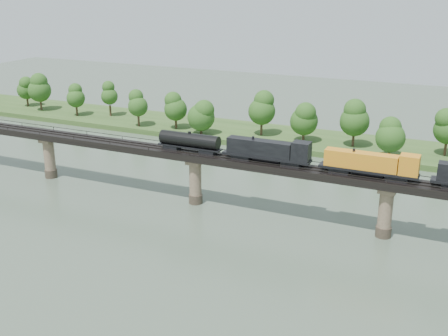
% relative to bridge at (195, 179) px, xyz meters
% --- Properties ---
extents(ground, '(400.00, 400.00, 0.00)m').
position_rel_bridge_xyz_m(ground, '(0.00, -30.00, -5.46)').
color(ground, '#3A4A3B').
rests_on(ground, ground).
extents(far_bank, '(300.00, 24.00, 1.60)m').
position_rel_bridge_xyz_m(far_bank, '(0.00, 55.00, -4.66)').
color(far_bank, '#2D4A1D').
rests_on(far_bank, ground).
extents(bridge, '(236.00, 30.00, 11.50)m').
position_rel_bridge_xyz_m(bridge, '(0.00, 0.00, 0.00)').
color(bridge, '#473A2D').
rests_on(bridge, ground).
extents(bridge_superstructure, '(220.00, 4.90, 0.75)m').
position_rel_bridge_xyz_m(bridge_superstructure, '(0.00, 0.00, 6.33)').
color(bridge_superstructure, black).
rests_on(bridge_superstructure, bridge).
extents(far_treeline, '(289.06, 17.54, 13.60)m').
position_rel_bridge_xyz_m(far_treeline, '(-8.21, 50.52, 3.37)').
color(far_treeline, '#382619').
rests_on(far_treeline, far_bank).
extents(freight_train, '(73.79, 2.87, 5.08)m').
position_rel_bridge_xyz_m(freight_train, '(29.63, -0.00, 8.47)').
color(freight_train, black).
rests_on(freight_train, bridge).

